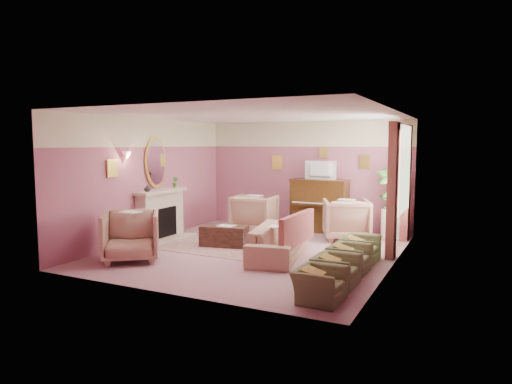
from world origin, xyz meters
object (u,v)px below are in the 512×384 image
at_px(coffee_table, 224,236).
at_px(olive_chair_b, 336,265).
at_px(olive_chair_a, 319,279).
at_px(television, 319,169).
at_px(side_table, 392,224).
at_px(sofa, 278,236).
at_px(floral_armchair_right, 346,217).
at_px(floral_armchair_front, 131,233).
at_px(floral_armchair_left, 254,212).
at_px(olive_chair_c, 349,254).
at_px(piano, 320,206).
at_px(olive_chair_d, 360,245).

distance_m(coffee_table, olive_chair_b, 3.38).
bearing_deg(coffee_table, olive_chair_a, -39.60).
xyz_separation_m(television, side_table, (1.84, -0.12, -1.25)).
height_order(sofa, olive_chair_b, sofa).
distance_m(floral_armchair_right, floral_armchair_front, 4.88).
xyz_separation_m(coffee_table, floral_armchair_left, (-0.10, 1.68, 0.30)).
xyz_separation_m(sofa, olive_chair_b, (1.52, -1.24, -0.11)).
distance_m(coffee_table, olive_chair_c, 3.07).
distance_m(piano, floral_armchair_front, 4.97).
height_order(television, coffee_table, television).
height_order(floral_armchair_front, olive_chair_c, floral_armchair_front).
xyz_separation_m(olive_chair_a, olive_chair_c, (0.00, 1.64, 0.00)).
height_order(floral_armchair_left, olive_chair_b, floral_armchair_left).
bearing_deg(floral_armchair_left, olive_chair_a, -53.42).
distance_m(piano, olive_chair_d, 3.05).
relative_size(coffee_table, olive_chair_a, 1.36).
distance_m(piano, television, 0.95).
height_order(television, floral_armchair_right, television).
bearing_deg(olive_chair_c, television, 116.32).
relative_size(piano, sofa, 0.66).
bearing_deg(floral_armchair_left, sofa, -53.22).
height_order(piano, coffee_table, piano).
relative_size(coffee_table, sofa, 0.47).
bearing_deg(floral_armchair_right, television, 143.20).
bearing_deg(piano, television, -90.00).
bearing_deg(olive_chair_a, olive_chair_c, 90.00).
distance_m(television, olive_chair_c, 3.91).
relative_size(coffee_table, olive_chair_b, 1.36).
bearing_deg(olive_chair_b, floral_armchair_front, -176.82).
distance_m(floral_armchair_front, olive_chair_b, 3.95).
xyz_separation_m(piano, olive_chair_a, (1.64, -5.01, -0.33)).
distance_m(olive_chair_a, olive_chair_c, 1.64).
height_order(floral_armchair_left, side_table, floral_armchair_left).
bearing_deg(piano, coffee_table, -117.24).
bearing_deg(floral_armchair_front, sofa, 31.14).
bearing_deg(sofa, piano, 92.34).
distance_m(television, olive_chair_d, 3.25).
relative_size(piano, olive_chair_c, 1.90).
bearing_deg(piano, side_table, -5.21).
relative_size(piano, side_table, 2.00).
relative_size(floral_armchair_right, olive_chair_d, 1.43).
height_order(coffee_table, olive_chair_d, olive_chair_d).
height_order(floral_armchair_right, olive_chair_c, floral_armchair_right).
height_order(floral_armchair_front, side_table, floral_armchair_front).
height_order(television, olive_chair_d, television).
bearing_deg(olive_chair_c, floral_armchair_right, 105.95).
bearing_deg(side_table, coffee_table, -142.85).
relative_size(piano, olive_chair_d, 1.90).
xyz_separation_m(olive_chair_b, olive_chair_d, (0.00, 1.64, 0.00)).
relative_size(floral_armchair_front, olive_chair_a, 1.43).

